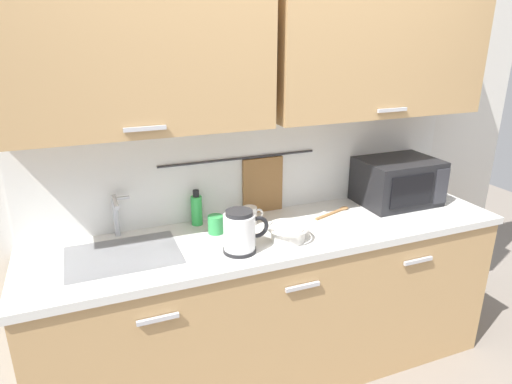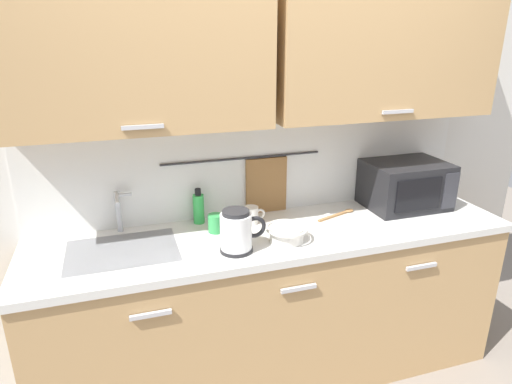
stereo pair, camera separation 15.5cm
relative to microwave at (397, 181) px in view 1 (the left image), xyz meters
name	(u,v)px [view 1 (the left image)]	position (x,y,z in m)	size (l,w,h in m)	color
counter_unit	(273,303)	(-0.86, -0.11, -0.58)	(2.53, 0.64, 0.90)	tan
back_wall_assembly	(260,105)	(-0.85, 0.12, 0.49)	(3.70, 0.41, 2.50)	silver
sink_faucet	(116,211)	(-1.62, 0.12, 0.01)	(0.09, 0.17, 0.22)	#B2B5BA
microwave	(397,181)	(0.00, 0.00, 0.00)	(0.46, 0.35, 0.27)	black
electric_kettle	(240,232)	(-1.10, -0.26, -0.03)	(0.23, 0.16, 0.21)	black
dish_soap_bottle	(197,209)	(-1.21, 0.13, -0.05)	(0.06, 0.06, 0.20)	green
mug_near_sink	(216,224)	(-1.15, -0.01, -0.09)	(0.12, 0.08, 0.09)	green
mixing_bowl	(288,232)	(-0.84, -0.23, -0.09)	(0.21, 0.21, 0.08)	silver
mug_by_kettle	(250,215)	(-0.94, 0.03, -0.09)	(0.12, 0.08, 0.09)	silver
wooden_spoon	(336,211)	(-0.42, -0.01, -0.13)	(0.27, 0.12, 0.01)	#9E7042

